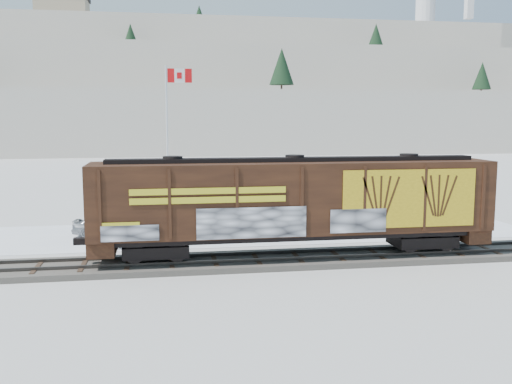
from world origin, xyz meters
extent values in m
plane|color=white|center=(0.00, 0.00, 0.00)|extent=(500.00, 500.00, 0.00)
cube|color=#59544C|center=(0.00, 0.00, 0.14)|extent=(50.00, 3.40, 0.28)
cube|color=#33302D|center=(0.00, -0.72, 0.35)|extent=(50.00, 0.10, 0.15)
cube|color=#33302D|center=(0.00, 0.72, 0.35)|extent=(50.00, 0.10, 0.15)
cube|color=white|center=(0.00, 7.50, 0.01)|extent=(40.00, 8.00, 0.03)
cube|color=white|center=(0.00, 95.00, 6.00)|extent=(360.00, 40.00, 12.00)
cube|color=white|center=(0.00, 125.00, 12.00)|extent=(360.00, 40.00, 24.00)
cube|color=white|center=(0.00, 160.00, 17.50)|extent=(360.00, 50.00, 35.00)
cone|color=black|center=(22.00, 90.00, 17.31)|extent=(5.04, 5.04, 7.38)
cone|color=black|center=(70.00, 96.00, 16.43)|extent=(4.20, 4.20, 6.15)
cone|color=black|center=(-10.00, 128.00, 28.13)|extent=(3.92, 3.92, 5.74)
cone|color=black|center=(55.00, 124.00, 28.72)|extent=(4.48, 4.48, 6.56)
cone|color=black|center=(10.00, 162.00, 39.43)|extent=(4.20, 4.20, 6.15)
cube|color=tan|center=(-32.00, 162.00, 39.00)|extent=(15.00, 12.00, 8.00)
cube|color=black|center=(-2.71, 0.00, 0.88)|extent=(3.00, 2.00, 0.90)
cube|color=black|center=(10.46, 0.00, 0.88)|extent=(3.00, 2.00, 0.90)
cylinder|color=black|center=(-3.66, -0.78, 0.88)|extent=(0.90, 0.12, 0.90)
cube|color=black|center=(3.87, 0.00, 1.41)|extent=(19.14, 2.40, 0.25)
cube|color=#371C0F|center=(3.87, 0.00, 3.21)|extent=(19.14, 3.00, 3.36)
cube|color=black|center=(3.87, 0.00, 4.99)|extent=(17.60, 0.90, 0.20)
cube|color=gold|center=(9.04, -1.54, 3.21)|extent=(6.51, 0.03, 2.72)
cube|color=gold|center=(-0.34, -1.54, 3.56)|extent=(6.89, 0.02, 0.70)
cube|color=silver|center=(1.58, -1.55, 2.28)|extent=(4.98, 0.03, 1.40)
cylinder|color=silver|center=(-1.98, 15.63, 0.10)|extent=(0.90, 0.90, 0.20)
cylinder|color=silver|center=(-1.98, 15.63, 5.32)|extent=(0.14, 0.14, 10.65)
cube|color=red|center=(-1.63, 15.63, 9.95)|extent=(0.50, 0.07, 1.00)
cube|color=white|center=(-1.03, 15.63, 9.95)|extent=(0.70, 0.09, 1.00)
cube|color=red|center=(-0.38, 15.63, 9.95)|extent=(0.50, 0.07, 1.00)
imported|color=#A2A5A9|center=(-5.64, 7.68, 0.70)|extent=(4.12, 2.17, 1.34)
imported|color=white|center=(-3.13, 5.58, 0.87)|extent=(5.41, 3.70, 1.69)
imported|color=black|center=(5.46, 6.21, 0.81)|extent=(5.67, 3.06, 1.56)
camera|label=1|loc=(-2.29, -26.35, 6.97)|focal=40.00mm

